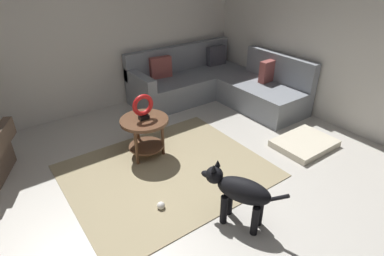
% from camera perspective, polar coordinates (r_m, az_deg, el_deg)
% --- Properties ---
extents(ground_plane, '(6.00, 6.00, 0.10)m').
position_cam_1_polar(ground_plane, '(3.39, -0.23, -15.20)').
color(ground_plane, beige).
extents(wall_back, '(6.00, 0.12, 2.70)m').
position_cam_1_polar(wall_back, '(5.21, -20.36, 16.65)').
color(wall_back, silver).
rests_on(wall_back, ground_plane).
extents(wall_right, '(0.12, 6.00, 2.70)m').
position_cam_1_polar(wall_right, '(4.88, 30.04, 13.90)').
color(wall_right, silver).
rests_on(wall_right, ground_plane).
extents(area_rug, '(2.30, 1.90, 0.01)m').
position_cam_1_polar(area_rug, '(3.86, -4.52, -7.77)').
color(area_rug, tan).
rests_on(area_rug, ground_plane).
extents(sectional_couch, '(2.20, 2.25, 0.88)m').
position_cam_1_polar(sectional_couch, '(5.62, 4.34, 7.86)').
color(sectional_couch, gray).
rests_on(sectional_couch, ground_plane).
extents(side_table, '(0.60, 0.60, 0.54)m').
position_cam_1_polar(side_table, '(3.96, -8.59, 0.05)').
color(side_table, brown).
rests_on(side_table, ground_plane).
extents(torus_sculpture, '(0.28, 0.08, 0.33)m').
position_cam_1_polar(torus_sculpture, '(3.83, -8.90, 3.91)').
color(torus_sculpture, black).
rests_on(torus_sculpture, side_table).
extents(dog_bed_mat, '(0.80, 0.60, 0.09)m').
position_cam_1_polar(dog_bed_mat, '(4.57, 19.78, -2.65)').
color(dog_bed_mat, beige).
rests_on(dog_bed_mat, ground_plane).
extents(dog, '(0.43, 0.79, 0.63)m').
position_cam_1_polar(dog, '(3.01, 8.54, -11.33)').
color(dog, black).
rests_on(dog, ground_plane).
extents(dog_toy_ball, '(0.08, 0.08, 0.08)m').
position_cam_1_polar(dog_toy_ball, '(3.35, -5.68, -13.87)').
color(dog_toy_ball, silver).
rests_on(dog_toy_ball, ground_plane).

